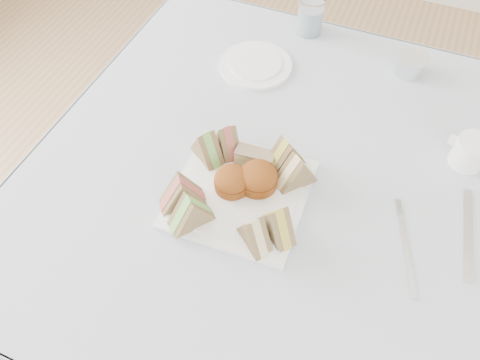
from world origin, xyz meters
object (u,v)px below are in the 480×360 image
at_px(serving_plate, 240,194).
at_px(water_glass, 311,15).
at_px(creamer_jug, 471,152).
at_px(table, 277,259).

xyz_separation_m(serving_plate, water_glass, (-0.04, 0.54, 0.04)).
bearing_deg(creamer_jug, water_glass, 154.69).
bearing_deg(table, serving_plate, -126.89).
height_order(serving_plate, water_glass, water_glass).
distance_m(table, creamer_jug, 0.54).
xyz_separation_m(table, serving_plate, (-0.07, -0.09, 0.38)).
bearing_deg(water_glass, serving_plate, -86.27).
height_order(table, serving_plate, serving_plate).
height_order(water_glass, creamer_jug, water_glass).
distance_m(table, serving_plate, 0.40).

